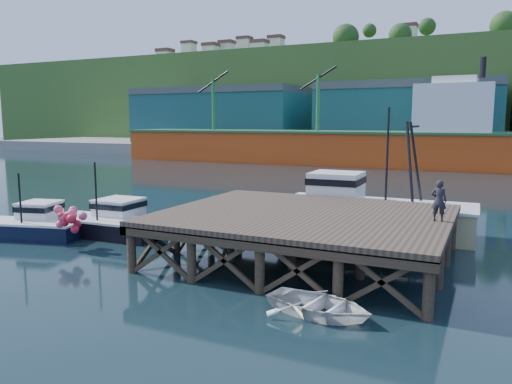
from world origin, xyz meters
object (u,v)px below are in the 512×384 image
Objects in this scene: boat_black at (109,221)px; trawler at (372,208)px; boat_navy at (32,224)px; dinghy at (319,305)px; dockworker at (439,201)px.

trawler reaches higher than boat_black.
boat_navy is at bearing -153.06° from trawler.
boat_black is 15.01m from dinghy.
trawler reaches higher than dockworker.
boat_black is at bearing 19.56° from boat_navy.
boat_black is 1.86× the size of dinghy.
boat_navy is 18.13m from trawler.
boat_black is 3.96× the size of dockworker.
dinghy is at bearing -86.31° from trawler.
boat_black is at bearing 77.44° from dinghy.
dinghy is (13.78, -5.95, -0.37)m from boat_black.
dinghy is at bearing -25.25° from boat_black.
boat_navy reaches higher than dinghy.
boat_navy is 0.90× the size of boat_black.
trawler is 6.22× the size of dockworker.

